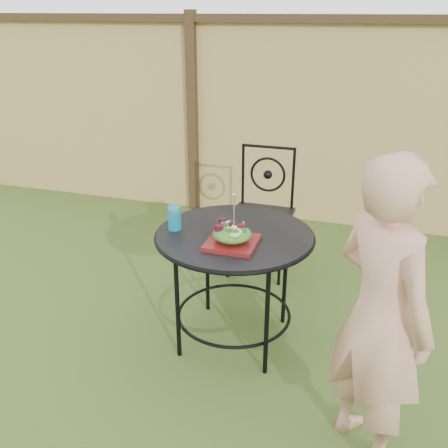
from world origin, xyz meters
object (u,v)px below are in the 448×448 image
(patio_table, at_px, (234,255))
(patio_chair, at_px, (262,207))
(diner, at_px, (380,317))
(salad_plate, at_px, (232,243))

(patio_table, height_order, patio_chair, patio_chair)
(patio_table, height_order, diner, diner)
(diner, bearing_deg, patio_table, 8.19)
(diner, height_order, salad_plate, diner)
(patio_chair, bearing_deg, patio_table, -86.39)
(patio_table, distance_m, salad_plate, 0.21)
(patio_table, bearing_deg, salad_plate, -79.13)
(diner, bearing_deg, salad_plate, 14.50)
(patio_chair, height_order, diner, diner)
(diner, distance_m, salad_plate, 0.92)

